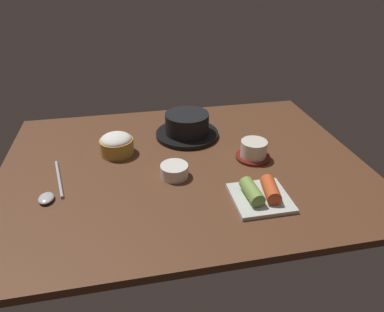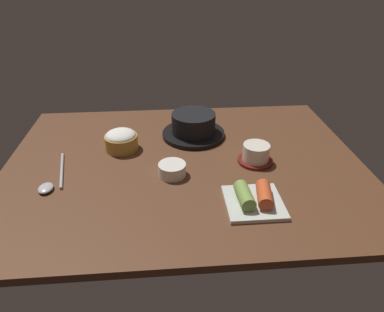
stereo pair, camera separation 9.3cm
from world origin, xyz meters
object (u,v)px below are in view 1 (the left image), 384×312
stone_pot (187,126)px  spoon (51,191)px  tea_cup_with_saucer (254,150)px  banchan_cup_center (174,170)px  rice_bowl (117,144)px  kimchi_plate (261,194)px

stone_pot → spoon: 45.15cm
stone_pot → tea_cup_with_saucer: 23.63cm
banchan_cup_center → spoon: bearing=-177.5°
stone_pot → rice_bowl: size_ratio=2.06×
stone_pot → banchan_cup_center: bearing=-108.8°
tea_cup_with_saucer → banchan_cup_center: 23.99cm
kimchi_plate → spoon: bearing=165.7°
rice_bowl → spoon: bearing=-134.4°
banchan_cup_center → stone_pot: bearing=71.2°
kimchi_plate → tea_cup_with_saucer: bearing=75.3°
kimchi_plate → stone_pot: bearing=107.0°
rice_bowl → spoon: (-16.32, -16.68, -2.53)cm
tea_cup_with_saucer → kimchi_plate: size_ratio=0.73×
tea_cup_with_saucer → spoon: size_ratio=0.50×
kimchi_plate → banchan_cup_center: bearing=143.1°
rice_bowl → kimchi_plate: bearing=-41.5°
rice_bowl → tea_cup_with_saucer: (38.06, -10.54, -0.51)cm
tea_cup_with_saucer → spoon: tea_cup_with_saucer is taller
rice_bowl → kimchi_plate: rice_bowl is taller
rice_bowl → tea_cup_with_saucer: 39.49cm
banchan_cup_center → spoon: (-30.88, -1.36, -1.22)cm
stone_pot → tea_cup_with_saucer: stone_pot is taller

